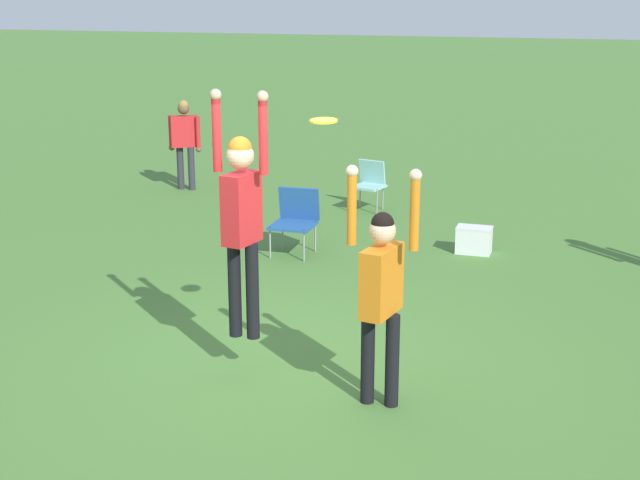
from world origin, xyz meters
The scene contains 8 objects.
ground_plane centered at (0.00, 0.00, 0.00)m, with size 120.00×120.00×0.00m, color #477533.
person_jumping centered at (-0.25, -0.29, 1.58)m, with size 0.54×0.42×2.27m.
person_defending centered at (1.10, -0.53, 1.10)m, with size 0.63×0.51×2.08m.
frisbee centered at (0.51, -0.25, 2.39)m, with size 0.24×0.24×0.03m.
camping_chair_1 centered at (-1.11, 3.56, 0.50)m, with size 0.58×0.62×0.88m.
camping_chair_3 centered at (-0.79, 6.23, 0.48)m, with size 0.55×0.58×0.80m.
person_spectator_near centered at (-4.30, 6.70, 0.95)m, with size 0.63×0.43×1.59m.
cooler_box centered at (1.19, 4.29, 0.18)m, with size 0.47×0.29×0.37m.
Camera 1 is at (2.79, -7.37, 3.46)m, focal length 50.00 mm.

